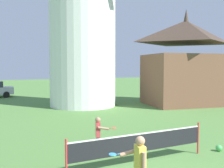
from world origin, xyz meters
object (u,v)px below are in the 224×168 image
object	(u,v)px
player_near	(139,164)
player_far	(99,133)
tennis_net	(141,143)
chapel	(185,64)
windmill	(82,3)
stray_ball	(219,148)

from	to	relation	value
player_near	player_far	xyz separation A→B (m)	(0.47, 3.42, -0.11)
tennis_net	chapel	bearing A→B (deg)	42.94
player_near	windmill	bearing A→B (deg)	74.92
tennis_net	player_near	distance (m)	2.16
player_far	chapel	xyz separation A→B (m)	(10.99, 7.94, 2.56)
player_near	stray_ball	xyz separation A→B (m)	(4.41, 1.65, -0.71)
chapel	windmill	bearing A→B (deg)	158.89
stray_ball	player_far	bearing A→B (deg)	155.72
chapel	player_near	bearing A→B (deg)	-135.24
player_far	chapel	world-z (taller)	chapel
player_far	player_near	bearing A→B (deg)	-97.87
windmill	player_near	bearing A→B (deg)	-105.08
chapel	player_far	bearing A→B (deg)	-144.14
windmill	player_far	bearing A→B (deg)	-107.26
windmill	chapel	xyz separation A→B (m)	(7.61, -2.94, -4.62)
windmill	stray_ball	bearing A→B (deg)	-87.46
stray_ball	chapel	xyz separation A→B (m)	(7.05, 9.72, 3.16)
tennis_net	stray_ball	xyz separation A→B (m)	(3.23, -0.16, -0.57)
tennis_net	player_far	bearing A→B (deg)	113.77
stray_ball	chapel	world-z (taller)	chapel
player_far	stray_ball	distance (m)	4.36
tennis_net	stray_ball	size ratio (longest dim) A/B	20.61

